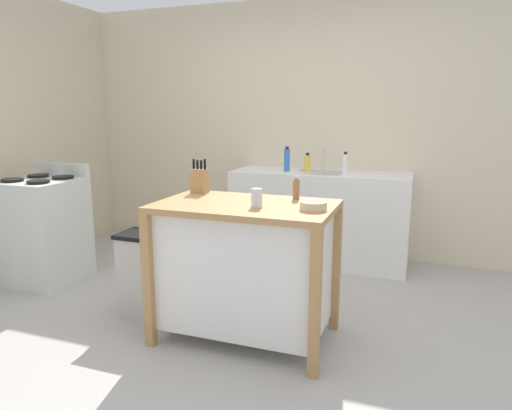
# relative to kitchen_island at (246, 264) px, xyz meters

# --- Properties ---
(ground_plane) EXTENTS (6.07, 6.07, 0.00)m
(ground_plane) POSITION_rel_kitchen_island_xyz_m (-0.08, 0.01, -0.51)
(ground_plane) COLOR #ADA8A0
(ground_plane) RESTS_ON ground
(wall_back) EXTENTS (5.07, 0.10, 2.60)m
(wall_back) POSITION_rel_kitchen_island_xyz_m (-0.08, 2.08, 0.79)
(wall_back) COLOR beige
(wall_back) RESTS_ON ground
(wall_left) EXTENTS (0.10, 2.67, 2.60)m
(wall_left) POSITION_rel_kitchen_island_xyz_m (-2.62, 0.74, 0.79)
(wall_left) COLOR beige
(wall_left) RESTS_ON ground
(kitchen_island) EXTENTS (1.13, 0.70, 0.91)m
(kitchen_island) POSITION_rel_kitchen_island_xyz_m (0.00, 0.00, 0.00)
(kitchen_island) COLOR #AD7F4C
(kitchen_island) RESTS_ON ground
(knife_block) EXTENTS (0.11, 0.09, 0.24)m
(knife_block) POSITION_rel_kitchen_island_xyz_m (-0.45, 0.25, 0.49)
(knife_block) COLOR #AD7F4C
(knife_block) RESTS_ON kitchen_island
(bowl_stoneware_deep) EXTENTS (0.16, 0.16, 0.05)m
(bowl_stoneware_deep) POSITION_rel_kitchen_island_xyz_m (0.45, -0.05, 0.43)
(bowl_stoneware_deep) COLOR beige
(bowl_stoneware_deep) RESTS_ON kitchen_island
(drinking_cup) EXTENTS (0.07, 0.07, 0.12)m
(drinking_cup) POSITION_rel_kitchen_island_xyz_m (0.11, -0.09, 0.46)
(drinking_cup) COLOR silver
(drinking_cup) RESTS_ON kitchen_island
(pepper_grinder) EXTENTS (0.04, 0.04, 0.16)m
(pepper_grinder) POSITION_rel_kitchen_island_xyz_m (0.27, 0.25, 0.48)
(pepper_grinder) COLOR olive
(pepper_grinder) RESTS_ON kitchen_island
(trash_bin) EXTENTS (0.36, 0.28, 0.63)m
(trash_bin) POSITION_rel_kitchen_island_xyz_m (-0.81, 0.06, -0.19)
(trash_bin) COLOR #B7B2A8
(trash_bin) RESTS_ON ground
(sink_counter) EXTENTS (1.72, 0.60, 0.90)m
(sink_counter) POSITION_rel_kitchen_island_xyz_m (0.12, 1.73, -0.06)
(sink_counter) COLOR white
(sink_counter) RESTS_ON ground
(sink_faucet) EXTENTS (0.02, 0.02, 0.22)m
(sink_faucet) POSITION_rel_kitchen_island_xyz_m (0.12, 1.87, 0.50)
(sink_faucet) COLOR #B7BCC1
(sink_faucet) RESTS_ON sink_counter
(bottle_spray_cleaner) EXTENTS (0.06, 0.06, 0.24)m
(bottle_spray_cleaner) POSITION_rel_kitchen_island_xyz_m (-0.21, 1.67, 0.51)
(bottle_spray_cleaner) COLOR blue
(bottle_spray_cleaner) RESTS_ON sink_counter
(bottle_dish_soap) EXTENTS (0.05, 0.05, 0.20)m
(bottle_dish_soap) POSITION_rel_kitchen_island_xyz_m (0.35, 1.74, 0.49)
(bottle_dish_soap) COLOR white
(bottle_dish_soap) RESTS_ON sink_counter
(bottle_hand_soap) EXTENTS (0.05, 0.05, 0.18)m
(bottle_hand_soap) POSITION_rel_kitchen_island_xyz_m (-0.02, 1.76, 0.48)
(bottle_hand_soap) COLOR yellow
(bottle_hand_soap) RESTS_ON sink_counter
(stove) EXTENTS (0.60, 0.60, 1.02)m
(stove) POSITION_rel_kitchen_island_xyz_m (-2.07, 0.39, -0.05)
(stove) COLOR silver
(stove) RESTS_ON ground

